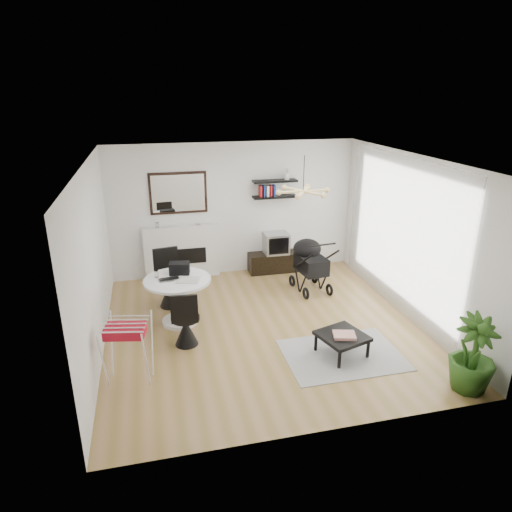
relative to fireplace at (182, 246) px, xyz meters
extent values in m
plane|color=olive|center=(1.10, -2.42, -0.69)|extent=(5.00, 5.00, 0.00)
plane|color=white|center=(1.10, -2.42, 2.01)|extent=(5.00, 5.00, 0.00)
plane|color=white|center=(1.10, 0.08, 0.66)|extent=(5.00, 0.00, 5.00)
plane|color=white|center=(-1.40, -2.42, 0.66)|extent=(0.00, 5.00, 5.00)
plane|color=white|center=(3.60, -2.42, 0.66)|extent=(0.00, 5.00, 5.00)
cube|color=white|center=(3.50, -2.22, 0.66)|extent=(0.04, 3.60, 2.60)
cube|color=white|center=(0.00, 0.00, -0.14)|extent=(1.50, 0.15, 1.10)
cube|color=black|center=(0.00, -0.06, -0.21)|extent=(0.95, 0.06, 0.32)
cube|color=black|center=(0.00, 0.06, 1.06)|extent=(1.12, 0.03, 0.82)
cube|color=white|center=(0.00, 0.04, 1.06)|extent=(1.02, 0.01, 0.72)
cube|color=black|center=(1.92, -0.05, 0.91)|extent=(0.90, 0.25, 0.04)
cube|color=black|center=(1.92, -0.05, 1.23)|extent=(0.90, 0.25, 0.04)
cube|color=black|center=(1.92, -0.13, -0.48)|extent=(1.10, 0.39, 0.41)
cube|color=#ABABAD|center=(1.94, -0.13, -0.05)|extent=(0.50, 0.43, 0.43)
cube|color=black|center=(1.94, -0.34, -0.05)|extent=(0.42, 0.01, 0.35)
cylinder|color=white|center=(-0.22, -1.96, -0.65)|extent=(0.58, 0.58, 0.06)
cylinder|color=white|center=(-0.22, -1.96, -0.28)|extent=(0.15, 0.15, 0.69)
cylinder|color=white|center=(-0.22, -1.96, 0.08)|extent=(1.08, 1.08, 0.04)
imported|color=black|center=(-0.35, -2.01, 0.12)|extent=(0.35, 0.26, 0.03)
cube|color=black|center=(-0.17, -1.75, 0.20)|extent=(0.36, 0.25, 0.20)
cube|color=white|center=(-0.06, -2.05, 0.11)|extent=(0.43, 0.39, 0.01)
cylinder|color=white|center=(-0.54, -1.80, 0.16)|extent=(0.06, 0.06, 0.11)
cylinder|color=black|center=(-0.32, -1.28, -0.18)|extent=(0.49, 0.49, 0.06)
cone|color=black|center=(-0.32, -1.28, -0.45)|extent=(0.40, 0.40, 0.47)
cube|color=black|center=(-0.36, -1.06, 0.09)|extent=(0.45, 0.12, 0.50)
cylinder|color=black|center=(-0.18, -2.66, -0.24)|extent=(0.43, 0.43, 0.05)
cone|color=black|center=(-0.18, -2.66, -0.48)|extent=(0.35, 0.35, 0.41)
cube|color=black|center=(-0.20, -2.86, 0.00)|extent=(0.39, 0.08, 0.44)
cube|color=maroon|center=(-0.98, -3.42, 0.09)|extent=(0.55, 0.38, 0.14)
cube|color=black|center=(2.33, -1.23, -0.15)|extent=(0.52, 0.71, 0.31)
ellipsoid|color=black|center=(2.31, -1.03, 0.10)|extent=(0.54, 0.54, 0.38)
cylinder|color=black|center=(2.38, -1.65, 0.37)|extent=(0.49, 0.09, 0.03)
torus|color=black|center=(2.05, -0.94, -0.58)|extent=(0.08, 0.24, 0.23)
torus|color=black|center=(2.54, -0.89, -0.58)|extent=(0.08, 0.24, 0.23)
torus|color=black|center=(2.12, -1.56, -0.58)|extent=(0.08, 0.24, 0.23)
torus|color=black|center=(2.61, -1.51, -0.58)|extent=(0.08, 0.24, 0.23)
cube|color=#9E9E9E|center=(2.01, -3.51, -0.68)|extent=(1.69, 1.22, 0.01)
cube|color=black|center=(2.00, -3.48, -0.38)|extent=(0.78, 0.78, 0.05)
cube|color=black|center=(1.82, -3.81, -0.54)|extent=(0.04, 0.04, 0.27)
cube|color=black|center=(2.33, -3.66, -0.54)|extent=(0.04, 0.04, 0.27)
cube|color=black|center=(1.66, -3.30, -0.54)|extent=(0.04, 0.04, 0.27)
cube|color=black|center=(2.17, -3.15, -0.54)|extent=(0.04, 0.04, 0.27)
cube|color=#DA4A36|center=(2.00, -3.54, -0.33)|extent=(0.36, 0.32, 0.04)
imported|color=#295418|center=(3.26, -4.61, -0.17)|extent=(0.60, 0.60, 1.03)
camera|label=1|loc=(-0.56, -8.81, 2.98)|focal=32.00mm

